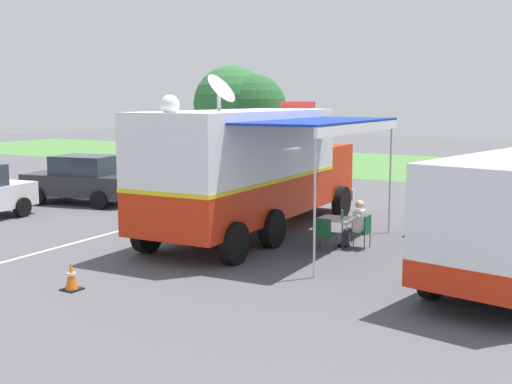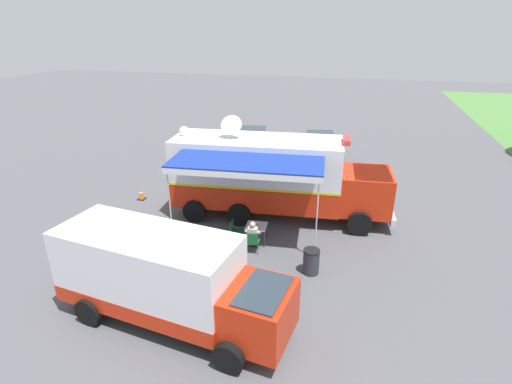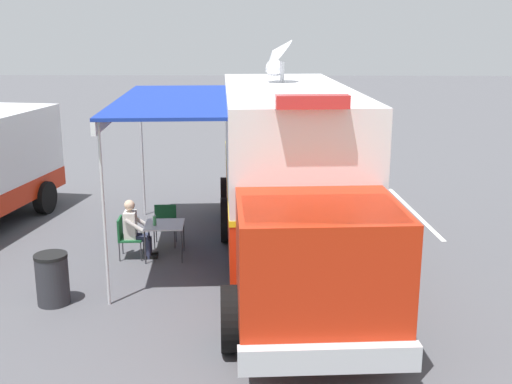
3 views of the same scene
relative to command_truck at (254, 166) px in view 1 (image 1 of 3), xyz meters
The scene contains 14 objects.
ground_plane 2.08m from the command_truck, 88.42° to the right, with size 100.00×100.00×0.00m, color #515156.
grass_verge 20.57m from the command_truck, 89.94° to the left, with size 80.00×14.00×0.01m, color #4C7F3D.
lot_stripe 5.35m from the command_truck, 133.13° to the right, with size 0.12×4.80×0.01m, color silver.
command_truck is the anchor object (origin of this frame).
folding_table 2.85m from the command_truck, ahead, with size 0.86×0.86×0.73m.
water_bottle 2.95m from the command_truck, ahead, with size 0.07×0.07×0.22m.
folding_chair_at_table 3.64m from the command_truck, ahead, with size 0.51×0.51×0.87m.
folding_chair_beside_table 3.19m from the command_truck, 20.35° to the right, with size 0.51×0.51×0.87m.
seated_responder 3.42m from the command_truck, ahead, with size 0.68×0.58×1.25m.
trash_bin 4.92m from the command_truck, 27.92° to the left, with size 0.57×0.57×0.91m.
traffic_cone 6.84m from the command_truck, 91.22° to the right, with size 0.36×0.36×0.58m.
car_far_corner 8.40m from the command_truck, behind, with size 4.48×2.66×1.76m.
tree_far_left 20.46m from the command_truck, 126.11° to the left, with size 4.48×4.48×5.71m.
tree_left_of_centre 19.96m from the command_truck, 122.67° to the left, with size 3.93×3.93×5.24m.
Camera 1 is at (9.79, -14.74, 3.82)m, focal length 46.13 mm.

